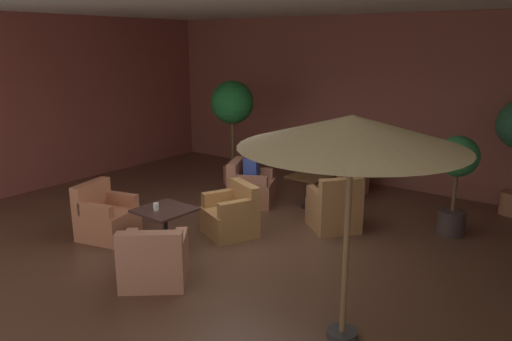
# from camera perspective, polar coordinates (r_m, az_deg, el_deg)

# --- Properties ---
(ground_plane) EXTENTS (10.45, 8.84, 0.02)m
(ground_plane) POSITION_cam_1_polar(r_m,az_deg,el_deg) (7.63, -2.00, -8.46)
(ground_plane) COLOR #533526
(wall_back_brick) EXTENTS (10.45, 0.08, 3.55)m
(wall_back_brick) POSITION_cam_1_polar(r_m,az_deg,el_deg) (10.86, 12.62, 7.89)
(wall_back_brick) COLOR brown
(wall_back_brick) RESTS_ON ground_plane
(wall_left_accent) EXTENTS (0.08, 8.84, 3.55)m
(wall_left_accent) POSITION_cam_1_polar(r_m,az_deg,el_deg) (11.10, -23.69, 7.17)
(wall_left_accent) COLOR brown
(wall_left_accent) RESTS_ON ground_plane
(cafe_table_front_left) EXTENTS (0.78, 0.78, 0.61)m
(cafe_table_front_left) POSITION_cam_1_polar(r_m,az_deg,el_deg) (7.40, -10.51, -5.31)
(cafe_table_front_left) COLOR black
(cafe_table_front_left) RESTS_ON ground_plane
(armchair_front_left_north) EXTENTS (0.91, 0.90, 0.87)m
(armchair_front_left_north) POSITION_cam_1_polar(r_m,az_deg,el_deg) (8.09, -17.03, -5.25)
(armchair_front_left_north) COLOR #B76E4D
(armchair_front_left_north) RESTS_ON ground_plane
(armchair_front_left_east) EXTENTS (1.12, 1.11, 0.78)m
(armchair_front_left_east) POSITION_cam_1_polar(r_m,az_deg,el_deg) (6.47, -11.73, -10.24)
(armchair_front_left_east) COLOR #AD7055
(armchair_front_left_east) RESTS_ON ground_plane
(armchair_front_left_south) EXTENTS (0.97, 0.96, 0.82)m
(armchair_front_left_south) POSITION_cam_1_polar(r_m,az_deg,el_deg) (7.85, -2.86, -5.27)
(armchair_front_left_south) COLOR #AA7743
(armchair_front_left_south) RESTS_ON ground_plane
(cafe_table_front_right) EXTENTS (0.75, 0.75, 0.61)m
(cafe_table_front_right) POSITION_cam_1_polar(r_m,az_deg,el_deg) (9.11, 6.32, -1.36)
(cafe_table_front_right) COLOR black
(cafe_table_front_right) RESTS_ON ground_plane
(armchair_front_right_north) EXTENTS (1.03, 1.02, 0.93)m
(armchair_front_right_north) POSITION_cam_1_polar(r_m,az_deg,el_deg) (8.14, 9.07, -4.52)
(armchair_front_right_north) COLOR #A77345
(armchair_front_right_north) RESTS_ON ground_plane
(armchair_front_right_east) EXTENTS (0.86, 0.86, 0.85)m
(armchair_front_right_east) POSITION_cam_1_polar(r_m,az_deg,el_deg) (10.09, 10.08, -0.95)
(armchair_front_right_east) COLOR #A96C51
(armchair_front_right_east) RESTS_ON ground_plane
(armchair_front_right_south) EXTENTS (1.04, 1.01, 0.83)m
(armchair_front_right_south) POSITION_cam_1_polar(r_m,az_deg,el_deg) (9.33, -0.74, -2.02)
(armchair_front_right_south) COLOR #AC6D52
(armchair_front_right_south) RESTS_ON ground_plane
(patio_umbrella_tall_red) EXTENTS (2.16, 2.16, 2.33)m
(patio_umbrella_tall_red) POSITION_cam_1_polar(r_m,az_deg,el_deg) (4.68, 11.06, 4.29)
(patio_umbrella_tall_red) COLOR #2D2D2D
(patio_umbrella_tall_red) RESTS_ON ground_plane
(potted_tree_left_corner) EXTENTS (0.90, 0.90, 2.22)m
(potted_tree_left_corner) POSITION_cam_1_polar(r_m,az_deg,el_deg) (10.40, -2.77, 7.10)
(potted_tree_left_corner) COLOR #A46445
(potted_tree_left_corner) RESTS_ON ground_plane
(potted_tree_mid_right) EXTENTS (0.64, 0.64, 1.60)m
(potted_tree_mid_right) POSITION_cam_1_polar(r_m,az_deg,el_deg) (8.25, 22.26, -0.08)
(potted_tree_mid_right) COLOR #3B2C2B
(potted_tree_mid_right) RESTS_ON ground_plane
(patron_blue_shirt) EXTENTS (0.37, 0.43, 0.66)m
(patron_blue_shirt) POSITION_cam_1_polar(r_m,az_deg,el_deg) (9.21, -0.49, 0.44)
(patron_blue_shirt) COLOR #2F449A
(patron_blue_shirt) RESTS_ON ground_plane
(iced_drink_cup) EXTENTS (0.08, 0.08, 0.11)m
(iced_drink_cup) POSITION_cam_1_polar(r_m,az_deg,el_deg) (7.31, -11.51, -4.13)
(iced_drink_cup) COLOR white
(iced_drink_cup) RESTS_ON cafe_table_front_left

